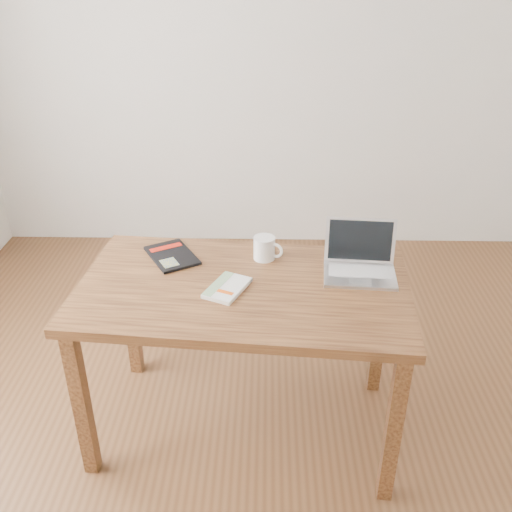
{
  "coord_description": "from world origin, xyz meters",
  "views": [
    {
      "loc": [
        -0.07,
        -1.82,
        1.94
      ],
      "look_at": [
        -0.11,
        0.18,
        0.85
      ],
      "focal_mm": 40.0,
      "sensor_mm": 36.0,
      "label": 1
    }
  ],
  "objects_px": {
    "white_guidebook": "(227,288)",
    "black_guidebook": "(172,255)",
    "desk": "(243,304)",
    "coffee_mug": "(265,248)",
    "laptop": "(360,262)"
  },
  "relations": [
    {
      "from": "black_guidebook",
      "to": "laptop",
      "type": "distance_m",
      "value": 0.8
    },
    {
      "from": "white_guidebook",
      "to": "black_guidebook",
      "type": "xyz_separation_m",
      "value": [
        -0.26,
        0.26,
        -0.0
      ]
    },
    {
      "from": "black_guidebook",
      "to": "coffee_mug",
      "type": "xyz_separation_m",
      "value": [
        0.4,
        -0.01,
        0.05
      ]
    },
    {
      "from": "desk",
      "to": "coffee_mug",
      "type": "bearing_deg",
      "value": 74.18
    },
    {
      "from": "desk",
      "to": "white_guidebook",
      "type": "xyz_separation_m",
      "value": [
        -0.06,
        -0.03,
        0.1
      ]
    },
    {
      "from": "desk",
      "to": "white_guidebook",
      "type": "bearing_deg",
      "value": -145.55
    },
    {
      "from": "white_guidebook",
      "to": "laptop",
      "type": "height_order",
      "value": "laptop"
    },
    {
      "from": "white_guidebook",
      "to": "laptop",
      "type": "relative_size",
      "value": 0.76
    },
    {
      "from": "white_guidebook",
      "to": "desk",
      "type": "bearing_deg",
      "value": 53.57
    },
    {
      "from": "coffee_mug",
      "to": "desk",
      "type": "bearing_deg",
      "value": -86.6
    },
    {
      "from": "desk",
      "to": "black_guidebook",
      "type": "xyz_separation_m",
      "value": [
        -0.32,
        0.23,
        0.1
      ]
    },
    {
      "from": "laptop",
      "to": "coffee_mug",
      "type": "distance_m",
      "value": 0.4
    },
    {
      "from": "black_guidebook",
      "to": "laptop",
      "type": "height_order",
      "value": "laptop"
    },
    {
      "from": "desk",
      "to": "laptop",
      "type": "height_order",
      "value": "laptop"
    },
    {
      "from": "white_guidebook",
      "to": "black_guidebook",
      "type": "relative_size",
      "value": 0.77
    }
  ]
}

